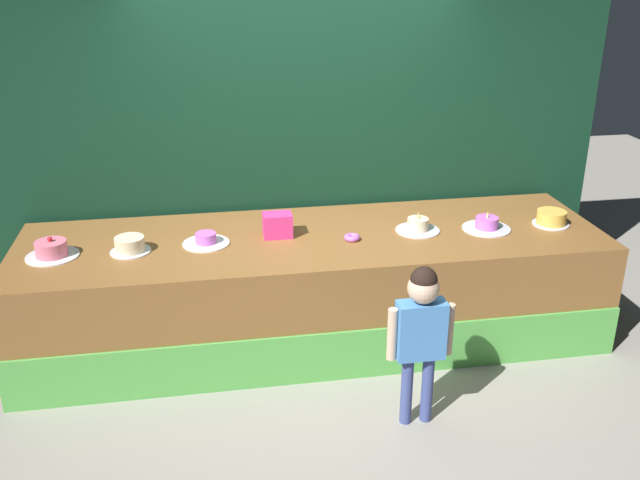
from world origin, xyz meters
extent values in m
plane|color=gray|center=(0.00, 0.00, 0.00)|extent=(12.00, 12.00, 0.00)
cube|color=brown|center=(0.00, 0.61, 0.41)|extent=(4.21, 1.22, 0.82)
cube|color=#59B24C|center=(0.00, -0.01, 0.18)|extent=(4.21, 0.02, 0.37)
cube|color=#113823|center=(0.00, 1.32, 1.50)|extent=(4.93, 0.08, 3.00)
cylinder|color=#3F4C8C|center=(0.39, -0.53, 0.23)|extent=(0.07, 0.07, 0.47)
cylinder|color=#3F4C8C|center=(0.52, -0.53, 0.23)|extent=(0.07, 0.07, 0.47)
cube|color=#4C8CD8|center=(0.45, -0.53, 0.65)|extent=(0.29, 0.13, 0.36)
cylinder|color=beige|center=(0.28, -0.53, 0.64)|extent=(0.06, 0.06, 0.33)
cylinder|color=beige|center=(0.63, -0.53, 0.64)|extent=(0.06, 0.06, 0.33)
sphere|color=beige|center=(0.45, -0.53, 0.92)|extent=(0.19, 0.19, 0.19)
sphere|color=black|center=(0.45, -0.53, 0.98)|extent=(0.16, 0.16, 0.16)
cube|color=#F1378D|center=(-0.26, 0.65, 0.91)|extent=(0.21, 0.15, 0.17)
torus|color=#CC66D8|center=(0.26, 0.48, 0.84)|extent=(0.11, 0.11, 0.04)
cylinder|color=white|center=(-1.79, 0.54, 0.83)|extent=(0.35, 0.35, 0.01)
cylinder|color=pink|center=(-1.79, 0.54, 0.88)|extent=(0.21, 0.21, 0.10)
sphere|color=red|center=(-1.79, 0.54, 0.95)|extent=(0.03, 0.03, 0.03)
cylinder|color=silver|center=(-1.28, 0.53, 0.83)|extent=(0.27, 0.27, 0.01)
cylinder|color=beige|center=(-1.28, 0.53, 0.88)|extent=(0.20, 0.20, 0.10)
cylinder|color=white|center=(-0.77, 0.59, 0.83)|extent=(0.33, 0.33, 0.01)
cylinder|color=#CC66D8|center=(-0.77, 0.59, 0.87)|extent=(0.15, 0.15, 0.07)
cylinder|color=silver|center=(0.77, 0.57, 0.83)|extent=(0.32, 0.32, 0.01)
cylinder|color=beige|center=(0.77, 0.57, 0.87)|extent=(0.15, 0.15, 0.09)
cone|color=#F2E566|center=(0.77, 0.57, 0.95)|extent=(0.02, 0.02, 0.06)
cylinder|color=silver|center=(1.28, 0.52, 0.83)|extent=(0.35, 0.35, 0.01)
cylinder|color=#CC66D8|center=(1.28, 0.52, 0.87)|extent=(0.17, 0.17, 0.08)
cone|color=#F2E566|center=(1.28, 0.52, 0.94)|extent=(0.02, 0.02, 0.05)
cylinder|color=silver|center=(1.79, 0.53, 0.83)|extent=(0.27, 0.27, 0.01)
cylinder|color=#F2BF4C|center=(1.79, 0.53, 0.88)|extent=(0.22, 0.22, 0.10)
camera|label=1|loc=(-0.74, -3.96, 2.71)|focal=38.94mm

